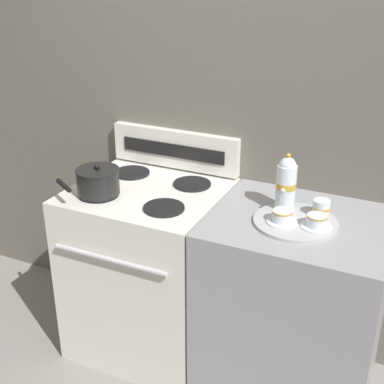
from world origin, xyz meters
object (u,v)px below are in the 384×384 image
serving_tray (296,222)px  teacup_right (317,221)px  teapot (286,183)px  stove (150,269)px  creamer_jug (321,208)px  saucepan (98,181)px  teacup_left (282,216)px

serving_tray → teacup_right: 0.10m
teapot → teacup_right: (0.17, -0.11, -0.09)m
stove → serving_tray: bearing=-2.5°
stove → creamer_jug: (0.81, 0.05, 0.49)m
stove → saucepan: (-0.17, -0.15, 0.51)m
teapot → creamer_jug: teapot is taller
serving_tray → teapot: bearing=130.0°
creamer_jug → teacup_right: bearing=-86.1°
teacup_left → creamer_jug: bearing=44.0°
stove → teacup_left: bearing=-6.2°
saucepan → creamer_jug: size_ratio=3.82×
creamer_jug → serving_tray: bearing=-134.5°
saucepan → teapot: 0.85m
saucepan → stove: bearing=40.8°
teapot → teacup_left: teapot is taller
saucepan → teacup_right: bearing=5.4°
teacup_right → serving_tray: bearing=165.9°
stove → teacup_right: teacup_right is taller
stove → teacup_right: 0.95m
stove → teacup_left: (0.68, -0.07, 0.48)m
stove → saucepan: bearing=-139.2°
serving_tray → creamer_jug: size_ratio=4.76×
teapot → serving_tray: bearing=-50.0°
teacup_right → stove: bearing=176.2°
serving_tray → teapot: (-0.08, 0.09, 0.13)m
serving_tray → teacup_left: bearing=-138.6°
teapot → teacup_right: teapot is taller
teapot → creamer_jug: size_ratio=3.42×
serving_tray → teacup_right: size_ratio=2.76×
serving_tray → creamer_jug: creamer_jug is taller
teapot → teacup_right: 0.22m
serving_tray → stove: bearing=177.5°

